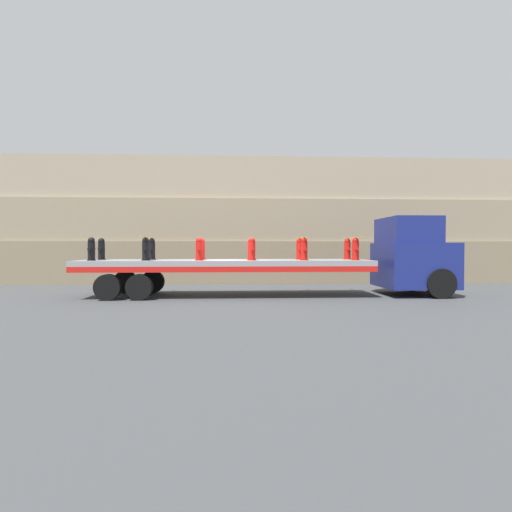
{
  "coord_description": "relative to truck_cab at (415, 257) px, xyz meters",
  "views": [
    {
      "loc": [
        0.37,
        -14.98,
        1.8
      ],
      "look_at": [
        1.13,
        0.0,
        1.5
      ],
      "focal_mm": 28.0,
      "sensor_mm": 36.0,
      "label": 1
    }
  ],
  "objects": [
    {
      "name": "fire_hydrant_red_near_5",
      "position": [
        -2.47,
        -0.53,
        0.29
      ],
      "size": [
        0.31,
        0.52,
        0.83
      ],
      "color": "red",
      "rests_on": "flatbed_trailer"
    },
    {
      "name": "fire_hydrant_red_far_4",
      "position": [
        -4.38,
        0.53,
        0.29
      ],
      "size": [
        0.31,
        0.52,
        0.83
      ],
      "color": "red",
      "rests_on": "flatbed_trailer"
    },
    {
      "name": "cargo_strap_front",
      "position": [
        -2.47,
        0.0,
        0.73
      ],
      "size": [
        0.05,
        2.61,
        0.01
      ],
      "color": "yellow",
      "rests_on": "fire_hydrant_red_near_5"
    },
    {
      "name": "fire_hydrant_red_near_4",
      "position": [
        -4.38,
        -0.53,
        0.29
      ],
      "size": [
        0.31,
        0.52,
        0.83
      ],
      "color": "red",
      "rests_on": "flatbed_trailer"
    },
    {
      "name": "fire_hydrant_black_near_0",
      "position": [
        -12.0,
        -0.53,
        0.29
      ],
      "size": [
        0.31,
        0.52,
        0.83
      ],
      "color": "black",
      "rests_on": "flatbed_trailer"
    },
    {
      "name": "fire_hydrant_red_near_2",
      "position": [
        -8.19,
        -0.53,
        0.29
      ],
      "size": [
        0.31,
        0.52,
        0.83
      ],
      "color": "red",
      "rests_on": "flatbed_trailer"
    },
    {
      "name": "fire_hydrant_red_far_2",
      "position": [
        -8.19,
        0.53,
        0.29
      ],
      "size": [
        0.31,
        0.52,
        0.83
      ],
      "color": "red",
      "rests_on": "flatbed_trailer"
    },
    {
      "name": "truck_cab",
      "position": [
        0.0,
        0.0,
        0.0
      ],
      "size": [
        2.53,
        2.69,
        2.96
      ],
      "color": "navy",
      "rests_on": "ground_plane"
    },
    {
      "name": "fire_hydrant_red_far_5",
      "position": [
        -2.47,
        0.53,
        0.29
      ],
      "size": [
        0.31,
        0.52,
        0.83
      ],
      "color": "red",
      "rests_on": "flatbed_trailer"
    },
    {
      "name": "rock_cliff",
      "position": [
        -7.24,
        6.36,
        1.74
      ],
      "size": [
        60.0,
        3.3,
        6.41
      ],
      "color": "#84755B",
      "rests_on": "ground_plane"
    },
    {
      "name": "flatbed_trailer",
      "position": [
        -7.77,
        0.0,
        -0.34
      ],
      "size": [
        10.73,
        2.52,
        1.35
      ],
      "color": "gray",
      "rests_on": "ground_plane"
    },
    {
      "name": "ground_plane",
      "position": [
        -7.24,
        0.0,
        -1.46
      ],
      "size": [
        120.0,
        120.0,
        0.0
      ],
      "primitive_type": "plane",
      "color": "#3F4244"
    },
    {
      "name": "cargo_strap_rear",
      "position": [
        -10.09,
        0.0,
        0.73
      ],
      "size": [
        0.05,
        2.61,
        0.01
      ],
      "color": "yellow",
      "rests_on": "fire_hydrant_black_near_1"
    },
    {
      "name": "fire_hydrant_red_far_3",
      "position": [
        -6.28,
        0.53,
        0.29
      ],
      "size": [
        0.31,
        0.52,
        0.83
      ],
      "color": "red",
      "rests_on": "flatbed_trailer"
    },
    {
      "name": "fire_hydrant_black_near_1",
      "position": [
        -10.09,
        -0.53,
        0.29
      ],
      "size": [
        0.31,
        0.52,
        0.83
      ],
      "color": "black",
      "rests_on": "flatbed_trailer"
    },
    {
      "name": "fire_hydrant_black_far_0",
      "position": [
        -12.0,
        0.53,
        0.29
      ],
      "size": [
        0.31,
        0.52,
        0.83
      ],
      "color": "black",
      "rests_on": "flatbed_trailer"
    },
    {
      "name": "cargo_strap_middle",
      "position": [
        -4.38,
        0.0,
        0.73
      ],
      "size": [
        0.05,
        2.61,
        0.01
      ],
      "color": "yellow",
      "rests_on": "fire_hydrant_red_near_4"
    },
    {
      "name": "fire_hydrant_red_near_3",
      "position": [
        -6.28,
        -0.53,
        0.29
      ],
      "size": [
        0.31,
        0.52,
        0.83
      ],
      "color": "red",
      "rests_on": "flatbed_trailer"
    },
    {
      "name": "fire_hydrant_black_far_1",
      "position": [
        -10.09,
        0.53,
        0.29
      ],
      "size": [
        0.31,
        0.52,
        0.83
      ],
      "color": "black",
      "rests_on": "flatbed_trailer"
    }
  ]
}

